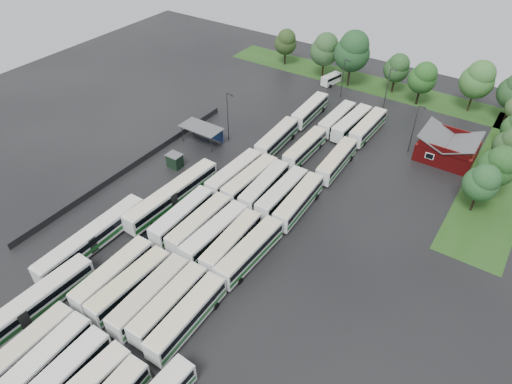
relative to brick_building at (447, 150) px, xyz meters
The scene contains 53 objects.
ground 49.08m from the brick_building, 119.30° to the right, with size 160.00×160.00×0.00m, color black.
brick_building is the anchor object (origin of this frame).
wash_shed 46.14m from the brick_building, 153.27° to the right, with size 8.20×4.20×3.58m.
utility_hut 50.26m from the brick_building, 143.11° to the right, with size 2.70×2.20×2.62m.
grass_strip_north 31.19m from the brick_building, 134.96° to the left, with size 80.00×10.00×0.01m, color #1F4413.
grass_strip_east 10.17m from the brick_building, ahead, with size 10.00×50.00×0.01m, color #1F4413.
west_fence 57.83m from the brick_building, 143.04° to the right, with size 0.10×50.00×1.20m, color #2D2D30.
bus_r0c0 74.34m from the brick_building, 112.30° to the right, with size 2.87×12.24×3.39m.
bus_r0c1 73.24m from the brick_building, 110.10° to the right, with size 3.27×12.60×3.48m.
bus_r0c2 72.50m from the brick_building, 107.61° to the right, with size 2.91×12.76×3.54m.
bus_r1c0 62.26m from the brick_building, 117.12° to the right, with size 2.96×12.71×3.52m.
bus_r1c1 60.93m from the brick_building, 114.49° to the right, with size 3.00×12.58×3.48m.
bus_r1c2 59.44m from the brick_building, 111.53° to the right, with size 3.13×12.88×3.56m.
bus_r1c3 58.02m from the brick_building, 109.06° to the right, with size 2.97×12.54×3.47m.
bus_r1c4 57.33m from the brick_building, 105.98° to the right, with size 3.05×12.77×3.53m.
bus_r2c0 50.25m from the brick_building, 124.63° to the right, with size 2.89×12.53×3.47m.
bus_r2c1 48.34m from the brick_building, 121.38° to the right, with size 2.71×12.64×3.52m.
bus_r2c2 47.06m from the brick_building, 117.91° to the right, with size 3.08×12.82×3.55m.
bus_r2c3 45.76m from the brick_building, 114.42° to the right, with size 3.10×12.42×3.43m.
bus_r2c4 44.62m from the brick_building, 110.53° to the right, with size 3.06×12.98×3.60m.
bus_r3c0 39.87m from the brick_building, 135.19° to the right, with size 3.03×12.78×3.54m.
bus_r3c1 37.57m from the brick_building, 131.93° to the right, with size 3.10×12.80×3.54m.
bus_r3c2 35.72m from the brick_building, 128.22° to the right, with size 3.21×12.56×3.47m.
bus_r3c3 33.73m from the brick_building, 123.66° to the right, with size 2.73×12.55×3.49m.
bus_r3c4 32.22m from the brick_building, 118.63° to the right, with size 3.25×12.80×3.53m.
bus_r4c0 31.63m from the brick_building, 153.32° to the right, with size 3.30×12.77×3.52m.
bus_r4c2 26.29m from the brick_building, 147.49° to the right, with size 2.67×12.33×3.43m.
bus_r4c4 21.20m from the brick_building, 136.67° to the right, with size 3.12×12.55×3.47m.
bus_r5c0 28.40m from the brick_building, behind, with size 3.20×12.54×3.46m.
bus_r5c2 22.05m from the brick_building, behind, with size 2.69×12.24×3.40m.
bus_r5c3 18.78m from the brick_building, behind, with size 3.26×12.75×3.52m.
bus_r5c4 15.46m from the brick_building, behind, with size 2.84×12.55×3.48m.
artic_bus_west_a 73.40m from the brick_building, 116.76° to the right, with size 3.30×18.86×3.49m.
artic_bus_west_b 50.76m from the brick_building, 130.89° to the right, with size 3.42×19.07×3.52m.
artic_bus_west_c 63.67m from the brick_building, 124.68° to the right, with size 2.76×18.70×3.47m.
minibus 36.21m from the brick_building, 152.40° to the left, with size 3.19×5.71×2.36m.
tree_north_0 51.76m from the brick_building, 156.51° to the left, with size 5.68×5.68×9.41m.
tree_north_1 40.39m from the brick_building, 152.11° to the left, with size 6.88×6.88×11.39m.
tree_north_2 34.04m from the brick_building, 147.41° to the left, with size 8.20×8.20×13.59m.
tree_north_3 27.77m from the brick_building, 131.08° to the left, with size 5.76×5.76×9.53m.
tree_north_4 21.84m from the brick_building, 122.08° to the left, with size 6.07×6.07×10.06m.
tree_north_5 22.02m from the brick_building, 92.59° to the left, with size 7.06×7.06×11.69m.
tree_east_0 15.52m from the brick_building, 57.81° to the right, with size 5.47×5.47×9.06m.
tree_east_1 12.86m from the brick_building, 39.91° to the right, with size 6.10×6.10×10.11m.
tree_east_2 10.37m from the brick_building, ahead, with size 5.43×5.43×8.99m.
lamp_post_ne 7.61m from the brick_building, 164.12° to the right, with size 1.53×0.30×9.92m.
lamp_post_nw 41.43m from the brick_building, 155.03° to the right, with size 1.58×0.31×10.27m.
lamp_post_back_w 29.58m from the brick_building, 156.59° to the left, with size 1.41×0.27×9.12m.
lamp_post_back_e 19.98m from the brick_building, 146.58° to the left, with size 1.53×0.30×9.94m.
puddle_0 67.00m from the brick_building, 113.44° to the right, with size 3.79×3.79×0.01m, color black.
puddle_1 65.50m from the brick_building, 103.65° to the right, with size 3.21×3.21×0.01m, color black.
puddle_2 53.42m from the brick_building, 124.98° to the right, with size 7.31×7.31×0.01m, color black.
puddle_3 47.14m from the brick_building, 114.76° to the right, with size 4.28×4.28×0.01m, color black.
Camera 1 is at (34.08, -35.77, 48.59)m, focal length 32.00 mm.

